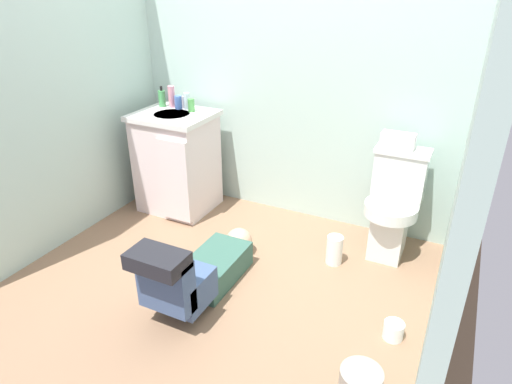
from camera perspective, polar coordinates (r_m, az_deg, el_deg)
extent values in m
cube|color=#84644B|center=(3.08, -3.40, -10.18)|extent=(3.04, 2.94, 0.04)
cube|color=#ABC5B9|center=(3.45, 4.58, 15.95)|extent=(2.70, 0.08, 2.40)
cube|color=#ABC5B9|center=(3.40, -24.20, 13.67)|extent=(0.08, 1.94, 2.40)
cube|color=#ABC5B9|center=(2.23, 26.71, 7.65)|extent=(0.08, 1.94, 2.40)
cube|color=silver|center=(3.27, 16.54, -4.65)|extent=(0.22, 0.30, 0.38)
cylinder|color=silver|center=(3.13, 16.77, -2.16)|extent=(0.35, 0.35, 0.08)
cube|color=silver|center=(3.23, 17.79, 1.94)|extent=(0.34, 0.17, 0.34)
cube|color=silver|center=(3.16, 18.24, 5.00)|extent=(0.36, 0.19, 0.03)
cube|color=silver|center=(3.75, -9.95, 3.52)|extent=(0.56, 0.48, 0.78)
cube|color=silver|center=(3.61, -10.45, 9.53)|extent=(0.60, 0.52, 0.04)
cylinder|color=silver|center=(3.60, -10.64, 9.37)|extent=(0.28, 0.28, 0.05)
cube|color=silver|center=(3.49, -10.32, 1.36)|extent=(0.26, 0.03, 0.66)
cylinder|color=silver|center=(3.70, -9.26, 11.15)|extent=(0.02, 0.02, 0.10)
cube|color=#33594C|center=(2.96, -5.22, -9.49)|extent=(0.29, 0.52, 0.17)
sphere|color=tan|center=(3.19, -2.18, -6.28)|extent=(0.19, 0.19, 0.19)
cube|color=#3E5379|center=(2.67, -9.35, -11.78)|extent=(0.31, 0.28, 0.20)
cube|color=#3E5379|center=(2.51, -11.40, -11.31)|extent=(0.31, 0.12, 0.32)
cube|color=black|center=(2.38, -12.42, -8.52)|extent=(0.31, 0.19, 0.09)
cylinder|color=#33594C|center=(3.17, -6.68, -7.44)|extent=(0.08, 0.30, 0.08)
cube|color=silver|center=(3.15, 17.60, 6.26)|extent=(0.22, 0.11, 0.10)
cylinder|color=#428F4E|center=(3.79, -11.86, 11.54)|extent=(0.06, 0.06, 0.13)
cylinder|color=black|center=(3.78, -11.98, 12.75)|extent=(0.02, 0.02, 0.04)
cylinder|color=pink|center=(3.76, -10.69, 11.83)|extent=(0.05, 0.05, 0.17)
cylinder|color=#476CBB|center=(3.71, -9.85, 11.17)|extent=(0.06, 0.06, 0.11)
cylinder|color=silver|center=(3.68, -8.77, 11.35)|extent=(0.05, 0.05, 0.13)
cylinder|color=#4C9A49|center=(3.61, -8.23, 10.87)|extent=(0.05, 0.05, 0.10)
cylinder|color=white|center=(3.13, 9.94, -7.26)|extent=(0.11, 0.11, 0.21)
cylinder|color=white|center=(2.66, 17.07, -16.47)|extent=(0.11, 0.11, 0.10)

